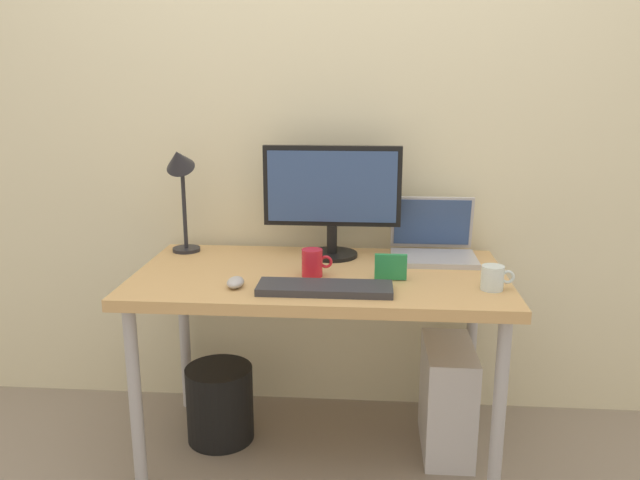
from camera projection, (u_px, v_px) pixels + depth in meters
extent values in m
plane|color=gray|center=(320.00, 448.00, 2.44)|extent=(6.00, 6.00, 0.00)
cube|color=beige|center=(328.00, 101.00, 2.52)|extent=(4.40, 0.04, 2.60)
cube|color=tan|center=(320.00, 278.00, 2.27)|extent=(1.32, 0.70, 0.04)
cylinder|color=#B2B2B7|center=(135.00, 400.00, 2.13)|extent=(0.04, 0.04, 0.67)
cylinder|color=#B2B2B7|center=(499.00, 415.00, 2.04)|extent=(0.04, 0.04, 0.67)
cylinder|color=#B2B2B7|center=(185.00, 333.00, 2.69)|extent=(0.04, 0.04, 0.67)
cylinder|color=#B2B2B7|center=(471.00, 342.00, 2.60)|extent=(0.04, 0.04, 0.67)
cylinder|color=black|center=(332.00, 254.00, 2.48)|extent=(0.20, 0.20, 0.01)
cylinder|color=black|center=(332.00, 239.00, 2.46)|extent=(0.04, 0.04, 0.11)
cube|color=black|center=(332.00, 186.00, 2.41)|extent=(0.53, 0.03, 0.31)
cube|color=#334C7F|center=(332.00, 187.00, 2.39)|extent=(0.49, 0.01, 0.27)
cube|color=#B2B2B7|center=(434.00, 259.00, 2.41)|extent=(0.32, 0.22, 0.02)
cube|color=#B2B2B7|center=(432.00, 222.00, 2.50)|extent=(0.32, 0.04, 0.21)
cube|color=#334C7F|center=(432.00, 222.00, 2.49)|extent=(0.30, 0.03, 0.18)
cylinder|color=#232328|center=(187.00, 249.00, 2.55)|extent=(0.11, 0.11, 0.01)
cylinder|color=#232328|center=(184.00, 207.00, 2.51)|extent=(0.02, 0.02, 0.33)
cone|color=#232328|center=(179.00, 159.00, 2.42)|extent=(0.11, 0.14, 0.13)
cube|color=#333338|center=(325.00, 288.00, 2.06)|extent=(0.44, 0.14, 0.02)
ellipsoid|color=#B2B2B7|center=(235.00, 282.00, 2.10)|extent=(0.06, 0.09, 0.03)
cylinder|color=red|center=(312.00, 263.00, 2.21)|extent=(0.07, 0.07, 0.10)
torus|color=red|center=(326.00, 262.00, 2.21)|extent=(0.05, 0.01, 0.05)
cylinder|color=silver|center=(492.00, 278.00, 2.07)|extent=(0.07, 0.07, 0.08)
torus|color=silver|center=(508.00, 277.00, 2.07)|extent=(0.05, 0.01, 0.05)
cube|color=#268C4C|center=(391.00, 267.00, 2.17)|extent=(0.11, 0.02, 0.09)
cube|color=silver|center=(447.00, 398.00, 2.40)|extent=(0.18, 0.36, 0.42)
cylinder|color=black|center=(220.00, 403.00, 2.48)|extent=(0.26, 0.26, 0.30)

